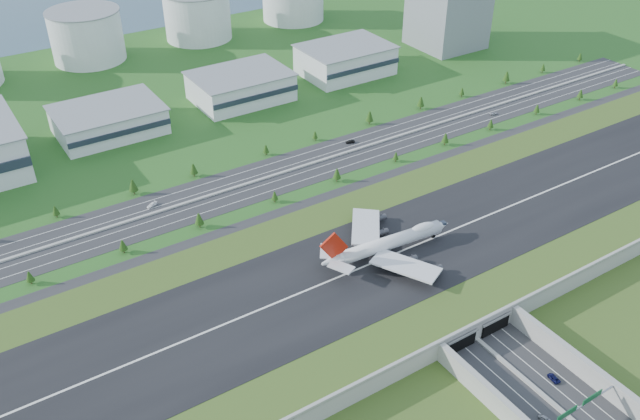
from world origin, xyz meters
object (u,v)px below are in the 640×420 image
car_6 (494,113)px  office_tower (448,9)px  boeing_747 (388,243)px  car_2 (554,378)px  car_0 (545,419)px  car_7 (152,205)px  car_5 (350,142)px

car_6 → office_tower: bearing=-16.7°
boeing_747 → car_2: bearing=-77.4°
car_0 → car_7: car_7 is taller
car_0 → car_6: 231.87m
car_7 → boeing_747: bearing=9.7°
car_2 → car_5: size_ratio=0.99×
car_0 → car_2: size_ratio=0.88×
car_2 → car_6: car_2 is taller
car_2 → car_7: 196.24m
car_0 → car_5: size_ratio=0.87×
boeing_747 → car_2: 82.62m
car_0 → car_6: size_ratio=0.92×
boeing_747 → car_0: bearing=-88.3°
car_0 → car_2: bearing=15.3°
boeing_747 → car_0: 92.26m
boeing_747 → car_0: (-4.55, -91.27, -12.65)m
car_0 → car_2: 19.11m
car_0 → car_6: (151.19, 175.80, -0.09)m
boeing_747 → car_7: (-66.03, 99.46, -12.60)m
boeing_747 → car_6: bearing=34.5°
office_tower → boeing_747: office_tower is taller
car_5 → car_0: bearing=-0.5°
car_5 → car_7: (-117.97, -1.91, -0.04)m
office_tower → car_6: office_tower is taller
car_6 → boeing_747: bearing=130.6°
boeing_747 → office_tower: bearing=48.1°
office_tower → car_6: (-56.07, -108.34, -26.71)m
boeing_747 → car_0: size_ratio=14.03×
car_2 → car_0: bearing=41.4°
car_7 → car_5: bearing=67.1°
boeing_747 → car_2: boeing_747 is taller
office_tower → car_0: (-207.26, -284.15, -26.62)m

